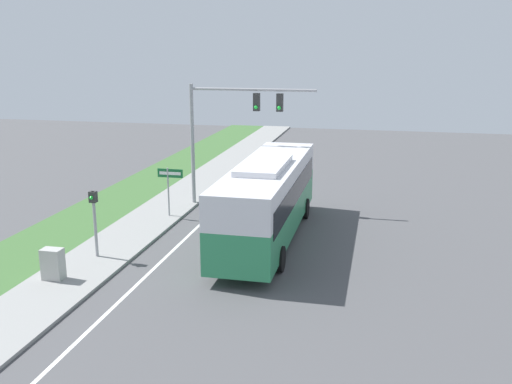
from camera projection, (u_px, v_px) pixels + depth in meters
name	position (u px, v px, depth m)	size (l,w,h in m)	color
ground_plane	(245.00, 276.00, 21.28)	(80.00, 80.00, 0.00)	#4C4C4F
sidewalk	(93.00, 261.00, 22.57)	(2.80, 80.00, 0.12)	gray
grass_verge	(22.00, 255.00, 23.25)	(3.60, 80.00, 0.10)	#3D6633
lane_divider_near	(155.00, 268.00, 22.04)	(0.14, 30.00, 0.01)	silver
bus	(268.00, 195.00, 24.82)	(2.68, 11.48, 3.64)	#2D8956
signal_gantry	(229.00, 120.00, 29.36)	(6.61, 0.41, 6.45)	#939399
pedestrian_signal	(94.00, 213.00, 22.49)	(0.28, 0.34, 2.81)	#939399
street_sign	(169.00, 183.00, 28.04)	(1.30, 0.08, 2.55)	#939399
utility_cabinet	(53.00, 264.00, 20.55)	(0.74, 0.49, 1.15)	#A8A8A3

